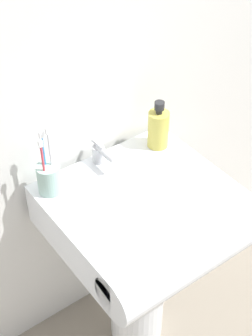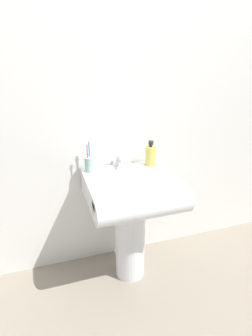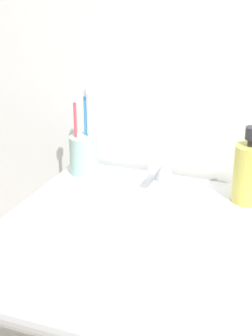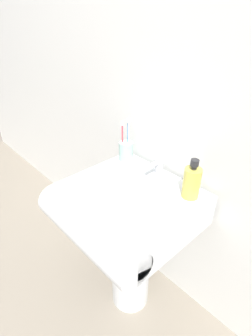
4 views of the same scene
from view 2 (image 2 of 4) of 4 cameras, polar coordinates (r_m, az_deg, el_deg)
name	(u,v)px [view 2 (image 2 of 4)]	position (r m, az deg, el deg)	size (l,w,h in m)	color
ground_plane	(130,272)	(1.97, 0.85, -21.69)	(6.00, 6.00, 0.00)	gray
wall_back	(117,90)	(1.68, -1.94, 16.60)	(5.00, 0.05, 2.40)	silver
sink_pedestal	(130,237)	(1.78, 0.90, -14.89)	(0.19, 0.19, 0.58)	white
sink_basin	(133,192)	(1.54, 1.63, -5.20)	(0.53, 0.52, 0.14)	white
faucet	(119,161)	(1.69, -1.47, 1.50)	(0.04, 0.11, 0.07)	#B7B7BC
toothbrush_cup	(90,164)	(1.63, -7.78, 0.97)	(0.07, 0.07, 0.22)	#99BFB2
soap_bottle	(150,155)	(1.72, 5.34, 2.74)	(0.07, 0.07, 0.17)	gold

